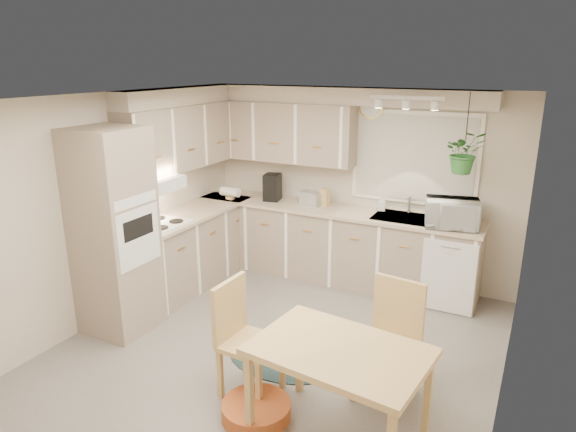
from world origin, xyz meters
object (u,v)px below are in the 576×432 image
(chair_left, at_px, (251,341))
(chair_back, at_px, (387,344))
(dining_table, at_px, (338,395))
(braided_rug, at_px, (284,356))
(microwave, at_px, (452,210))
(pet_bed, at_px, (256,410))

(chair_left, xyz_separation_m, chair_back, (1.01, 0.45, 0.00))
(dining_table, distance_m, braided_rug, 1.23)
(chair_back, xyz_separation_m, microwave, (0.11, 1.97, 0.63))
(chair_back, relative_size, microwave, 1.77)
(braided_rug, bearing_deg, pet_bed, -76.92)
(chair_left, xyz_separation_m, braided_rug, (-0.01, 0.60, -0.49))
(braided_rug, bearing_deg, chair_left, -89.25)
(chair_left, relative_size, pet_bed, 1.80)
(pet_bed, distance_m, microwave, 3.04)
(chair_back, relative_size, braided_rug, 0.89)
(chair_back, bearing_deg, braided_rug, -0.73)
(chair_back, height_order, microwave, microwave)
(dining_table, xyz_separation_m, chair_left, (-0.85, 0.20, 0.11))
(chair_left, distance_m, chair_back, 1.11)
(braided_rug, xyz_separation_m, microwave, (1.13, 1.82, 1.13))
(braided_rug, xyz_separation_m, pet_bed, (0.20, -0.87, 0.06))
(chair_left, distance_m, microwave, 2.75)
(dining_table, relative_size, chair_left, 1.23)
(dining_table, relative_size, chair_back, 1.22)
(dining_table, distance_m, chair_back, 0.68)
(chair_back, bearing_deg, chair_left, 31.73)
(chair_left, relative_size, braided_rug, 0.88)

